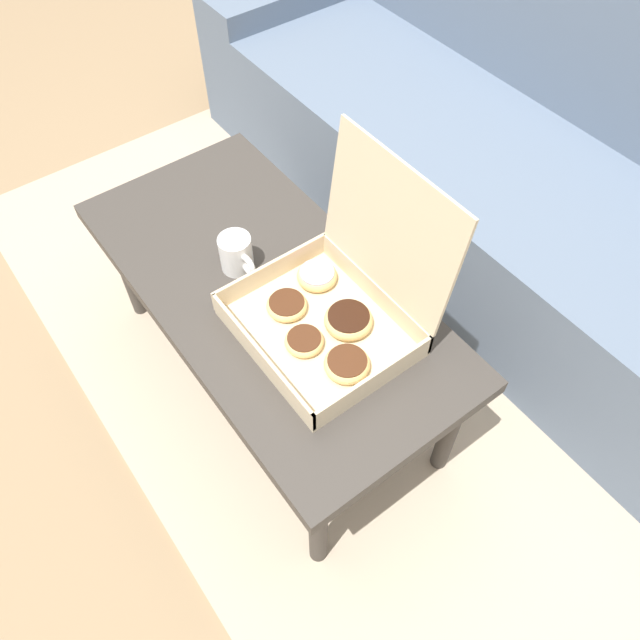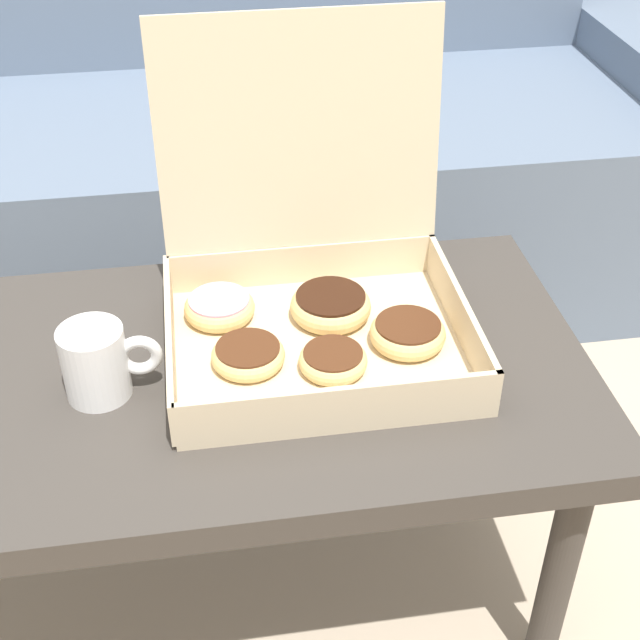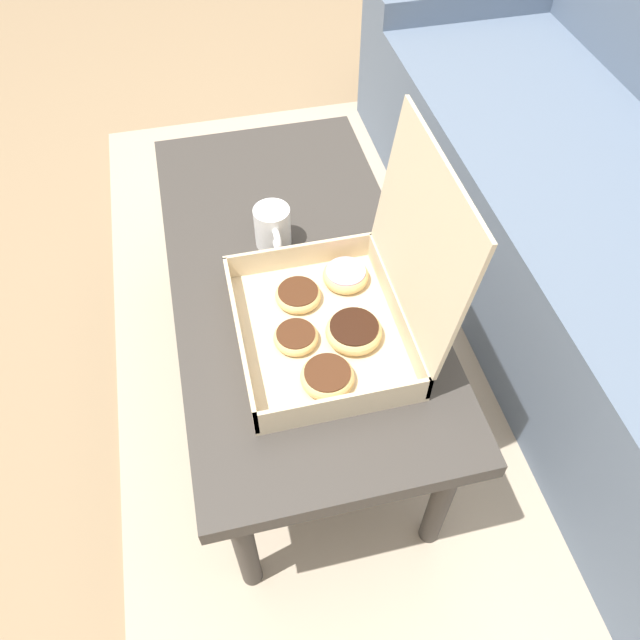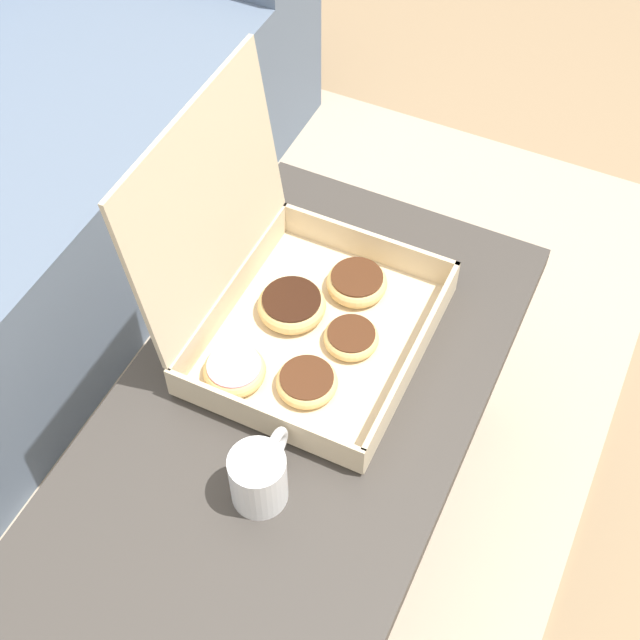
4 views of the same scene
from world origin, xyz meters
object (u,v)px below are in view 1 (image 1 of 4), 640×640
object	(u,v)px
pastry_box	(336,305)
coffee_table	(268,297)
couch	(523,172)
coffee_mug	(237,254)

from	to	relation	value
pastry_box	coffee_table	bearing A→B (deg)	-161.61
coffee_table	pastry_box	xyz separation A→B (m)	(0.19, 0.06, 0.11)
coffee_table	pastry_box	distance (m)	0.23
coffee_table	pastry_box	world-z (taller)	pastry_box
couch	pastry_box	distance (m)	0.92
coffee_table	pastry_box	bearing A→B (deg)	18.39
coffee_table	couch	bearing A→B (deg)	90.00
couch	coffee_mug	distance (m)	0.99
coffee_mug	coffee_table	bearing A→B (deg)	16.09
coffee_table	coffee_mug	size ratio (longest dim) A/B	8.81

